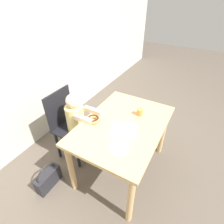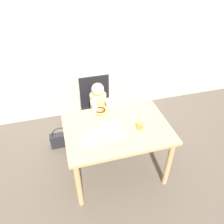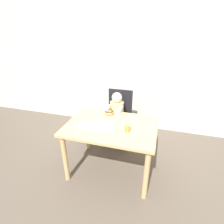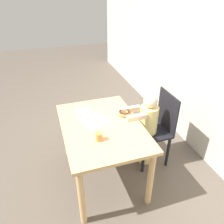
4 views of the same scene
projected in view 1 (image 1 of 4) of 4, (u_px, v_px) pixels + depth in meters
The scene contains 10 objects.
ground_plane at pixel (121, 167), 2.21m from camera, with size 12.00×12.00×0.00m, color brown.
wall_back at pixel (22, 52), 2.00m from camera, with size 8.00×0.05×2.50m.
dining_table at pixel (123, 131), 1.85m from camera, with size 1.11×0.79×0.71m.
chair at pixel (70, 125), 2.15m from camera, with size 0.40×0.39×0.91m.
child_figure at pixel (77, 127), 2.10m from camera, with size 0.23×0.41×0.93m.
donut at pixel (93, 119), 1.81m from camera, with size 0.14×0.14×0.05m.
napkin at pixel (124, 130), 1.70m from camera, with size 0.32×0.32×0.00m.
handbag at pixel (48, 179), 1.94m from camera, with size 0.30×0.10×0.33m.
cup at pixel (140, 112), 1.89m from camera, with size 0.07×0.07×0.08m.
plate at pixel (119, 148), 1.51m from camera, with size 0.17×0.17×0.01m.
Camera 1 is at (-1.26, -0.58, 1.86)m, focal length 28.00 mm.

